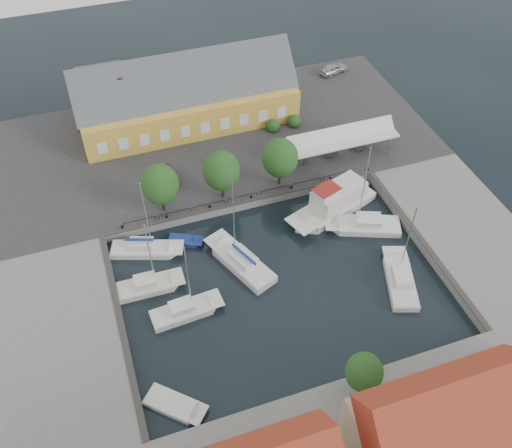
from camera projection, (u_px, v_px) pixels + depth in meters
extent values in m
plane|color=black|center=(275.00, 273.00, 59.62)|extent=(140.00, 140.00, 0.00)
cube|color=#2D2D30|center=(214.00, 142.00, 74.49)|extent=(56.00, 26.00, 1.00)
cube|color=slate|center=(61.00, 345.00, 52.91)|extent=(12.00, 24.00, 1.00)
cube|color=slate|center=(467.00, 233.00, 62.97)|extent=(12.00, 24.00, 1.00)
cube|color=#383533|center=(244.00, 202.00, 65.68)|extent=(56.00, 0.60, 0.12)
cube|color=#383533|center=(121.00, 324.00, 53.81)|extent=(0.60, 24.00, 0.12)
cube|color=#383533|center=(423.00, 242.00, 61.27)|extent=(0.60, 24.00, 0.12)
cylinder|color=black|center=(122.00, 227.00, 62.58)|extent=(0.24, 0.24, 0.40)
cylinder|color=black|center=(167.00, 217.00, 63.73)|extent=(0.24, 0.24, 0.40)
cylinder|color=black|center=(210.00, 207.00, 64.87)|extent=(0.24, 0.24, 0.40)
cylinder|color=black|center=(251.00, 197.00, 66.01)|extent=(0.24, 0.24, 0.40)
cylinder|color=black|center=(291.00, 188.00, 67.16)|extent=(0.24, 0.24, 0.40)
cylinder|color=black|center=(330.00, 179.00, 68.30)|extent=(0.24, 0.24, 0.40)
cylinder|color=black|center=(368.00, 170.00, 69.44)|extent=(0.24, 0.24, 0.40)
cube|color=gold|center=(188.00, 106.00, 75.38)|extent=(28.00, 10.00, 4.50)
cube|color=#474C51|center=(185.00, 83.00, 72.88)|extent=(28.56, 7.60, 7.60)
cube|color=gold|center=(105.00, 99.00, 77.42)|extent=(6.00, 6.00, 3.50)
cube|color=brown|center=(120.00, 81.00, 69.73)|extent=(0.60, 0.60, 1.20)
cube|color=silver|center=(341.00, 138.00, 69.78)|extent=(14.00, 4.00, 0.25)
cylinder|color=silver|center=(301.00, 166.00, 68.18)|extent=(0.10, 0.10, 2.70)
cylinder|color=silver|center=(290.00, 148.00, 70.57)|extent=(0.10, 0.10, 2.70)
cylinder|color=silver|center=(346.00, 155.00, 69.55)|extent=(0.10, 0.10, 2.70)
cylinder|color=silver|center=(334.00, 139.00, 71.94)|extent=(0.10, 0.10, 2.70)
cylinder|color=silver|center=(390.00, 146.00, 70.93)|extent=(0.10, 0.10, 2.70)
cylinder|color=silver|center=(377.00, 129.00, 73.31)|extent=(0.10, 0.10, 2.70)
cylinder|color=black|center=(163.00, 203.00, 64.05)|extent=(0.30, 0.30, 2.10)
ellipsoid|color=#1B4016|center=(160.00, 184.00, 62.02)|extent=(4.20, 4.20, 4.83)
cylinder|color=black|center=(223.00, 190.00, 65.65)|extent=(0.30, 0.30, 2.10)
ellipsoid|color=#1B4016|center=(222.00, 171.00, 63.62)|extent=(4.20, 4.20, 4.83)
cylinder|color=black|center=(279.00, 177.00, 67.25)|extent=(0.30, 0.30, 2.10)
ellipsoid|color=#1B4016|center=(280.00, 158.00, 65.22)|extent=(4.20, 4.20, 4.83)
imported|color=#AEB0B6|center=(334.00, 69.00, 84.95)|extent=(4.75, 2.88, 1.51)
imported|color=#4F1C12|center=(168.00, 176.00, 67.95)|extent=(1.77, 4.03, 1.29)
cube|color=silver|center=(244.00, 267.00, 59.98)|extent=(5.35, 7.86, 1.50)
cube|color=silver|center=(239.00, 257.00, 59.90)|extent=(5.81, 9.18, 0.08)
cube|color=silver|center=(243.00, 258.00, 59.18)|extent=(2.86, 3.44, 0.90)
cylinder|color=silver|center=(234.00, 217.00, 56.27)|extent=(0.12, 0.12, 11.05)
cube|color=navy|center=(244.00, 254.00, 58.55)|extent=(1.60, 3.49, 0.22)
cube|color=silver|center=(337.00, 207.00, 66.40)|extent=(9.94, 6.40, 1.80)
cube|color=silver|center=(330.00, 206.00, 65.22)|extent=(11.64, 6.89, 0.08)
cube|color=beige|center=(339.00, 195.00, 64.97)|extent=(7.02, 4.93, 2.20)
cube|color=silver|center=(326.00, 193.00, 63.06)|extent=(3.05, 2.66, 1.20)
cube|color=maroon|center=(327.00, 189.00, 62.59)|extent=(3.31, 2.84, 0.10)
cube|color=silver|center=(369.00, 228.00, 64.16)|extent=(7.40, 5.21, 1.30)
cube|color=silver|center=(362.00, 223.00, 63.70)|extent=(8.63, 5.61, 0.08)
cube|color=silver|center=(369.00, 220.00, 63.35)|extent=(3.26, 2.83, 0.90)
cylinder|color=silver|center=(364.00, 188.00, 59.94)|extent=(0.12, 0.12, 10.66)
cube|color=silver|center=(400.00, 285.00, 58.37)|extent=(4.66, 7.12, 1.30)
cube|color=silver|center=(400.00, 275.00, 58.45)|extent=(5.00, 8.34, 0.08)
cube|color=silver|center=(402.00, 277.00, 57.66)|extent=(2.56, 3.09, 0.90)
cylinder|color=silver|center=(408.00, 241.00, 55.53)|extent=(0.12, 0.12, 9.26)
cube|color=silver|center=(141.00, 252.00, 61.63)|extent=(6.73, 4.23, 1.30)
cube|color=silver|center=(148.00, 247.00, 61.14)|extent=(7.90, 4.56, 0.08)
cube|color=silver|center=(141.00, 244.00, 60.81)|extent=(2.90, 2.30, 0.90)
cylinder|color=silver|center=(146.00, 217.00, 57.87)|extent=(0.12, 0.12, 9.24)
cube|color=navy|center=(139.00, 240.00, 60.27)|extent=(3.06, 1.24, 0.22)
cube|color=beige|center=(146.00, 289.00, 58.07)|extent=(5.58, 2.52, 1.30)
cube|color=beige|center=(151.00, 283.00, 57.72)|extent=(6.69, 2.45, 0.08)
cube|color=beige|center=(145.00, 281.00, 57.28)|extent=(2.25, 1.68, 0.90)
cylinder|color=silver|center=(150.00, 255.00, 54.88)|extent=(0.12, 0.12, 8.30)
cube|color=silver|center=(181.00, 314.00, 55.85)|extent=(5.98, 2.77, 1.30)
cube|color=silver|center=(188.00, 308.00, 55.56)|extent=(7.14, 2.76, 0.08)
cube|color=silver|center=(182.00, 307.00, 55.07)|extent=(2.44, 1.77, 0.90)
cylinder|color=silver|center=(188.00, 279.00, 52.62)|extent=(0.12, 0.12, 8.65)
cube|color=silver|center=(171.00, 404.00, 49.24)|extent=(4.73, 4.62, 0.90)
cube|color=silver|center=(176.00, 404.00, 48.73)|extent=(5.33, 5.17, 0.08)
cube|color=navy|center=(183.00, 242.00, 62.64)|extent=(3.50, 2.79, 0.80)
cube|color=navy|center=(186.00, 239.00, 62.29)|extent=(4.03, 3.01, 0.08)
cube|color=beige|center=(436.00, 446.00, 41.92)|extent=(12.00, 8.00, 7.50)
cube|color=#A13A22|center=(453.00, 415.00, 38.35)|extent=(12.36, 6.50, 6.50)
cube|color=brown|center=(418.00, 417.00, 36.49)|extent=(0.70, 0.70, 1.00)
cube|color=brown|center=(490.00, 393.00, 37.79)|extent=(0.60, 0.60, 0.80)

